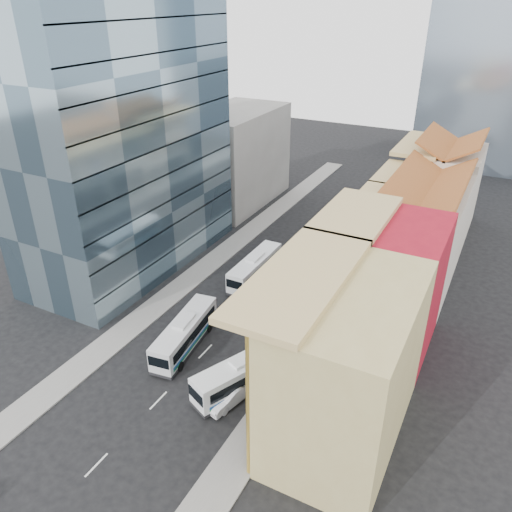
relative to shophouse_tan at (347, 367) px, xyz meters
The scene contains 14 objects.
ground 16.03m from the shophouse_tan, 160.35° to the right, with size 200.00×200.00×0.00m, color black.
sidewalk_right 18.82m from the shophouse_tan, 107.93° to the left, with size 3.00×90.00×0.15m, color slate.
sidewalk_left 28.82m from the shophouse_tan, 142.93° to the left, with size 3.00×90.00×0.15m, color slate.
shophouse_tan is the anchor object (origin of this frame).
shophouse_red 12.00m from the shophouse_tan, 90.00° to the left, with size 8.00×10.00×12.00m, color maroon.
shophouse_cream_near 21.52m from the shophouse_tan, 90.00° to the left, with size 8.00×9.00×10.00m, color beige.
shophouse_cream_mid 30.52m from the shophouse_tan, 90.00° to the left, with size 8.00×9.00×10.00m, color beige.
shophouse_cream_far 41.00m from the shophouse_tan, 90.00° to the left, with size 8.00×12.00×11.00m, color beige.
office_tower 35.19m from the shophouse_tan, 155.70° to the left, with size 12.00×26.00×30.00m, color #445B6B.
office_block_far 47.64m from the shophouse_tan, 129.04° to the left, with size 10.00×18.00×14.00m, color gray.
bus_left_near 16.84m from the shophouse_tan, behind, with size 2.24×9.57×3.07m, color silver, non-canonical shape.
bus_left_far 23.51m from the shophouse_tan, 133.88° to the left, with size 2.22×9.49×3.04m, color silver, non-canonical shape.
bus_right 9.62m from the shophouse_tan, behind, with size 2.25×9.62×3.09m, color white, non-canonical shape.
sedan_right 10.32m from the shophouse_tan, behind, with size 1.61×4.62×1.52m, color silver.
Camera 1 is at (20.88, -21.98, 29.10)m, focal length 35.00 mm.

